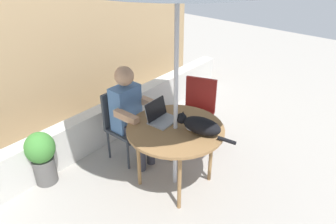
{
  "coord_description": "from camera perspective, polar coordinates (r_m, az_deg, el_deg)",
  "views": [
    {
      "loc": [
        -2.21,
        -1.74,
        2.48
      ],
      "look_at": [
        0.0,
        0.1,
        0.87
      ],
      "focal_mm": 34.38,
      "sensor_mm": 36.0,
      "label": 1
    }
  ],
  "objects": [
    {
      "name": "ground_plane",
      "position": [
        3.75,
        1.2,
        -12.21
      ],
      "size": [
        14.0,
        14.0,
        0.0
      ],
      "primitive_type": "plane",
      "color": "gray"
    },
    {
      "name": "fence_back",
      "position": [
        4.68,
        -19.26,
        8.17
      ],
      "size": [
        5.66,
        0.08,
        1.84
      ],
      "primitive_type": "cube",
      "color": "tan",
      "rests_on": "ground"
    },
    {
      "name": "planter_wall_low",
      "position": [
        4.34,
        -11.87,
        -2.38
      ],
      "size": [
        5.1,
        0.2,
        0.5
      ],
      "primitive_type": "cube",
      "color": "beige",
      "rests_on": "ground"
    },
    {
      "name": "patio_table",
      "position": [
        3.34,
        1.32,
        -3.68
      ],
      "size": [
        1.02,
        1.02,
        0.72
      ],
      "color": "olive",
      "rests_on": "ground"
    },
    {
      "name": "chair_occupied",
      "position": [
        3.91,
        -8.18,
        -1.37
      ],
      "size": [
        0.4,
        0.4,
        0.87
      ],
      "color": "#33383F",
      "rests_on": "ground"
    },
    {
      "name": "chair_empty",
      "position": [
        4.18,
        5.41,
        0.93
      ],
      "size": [
        0.51,
        0.51,
        0.87
      ],
      "color": "maroon",
      "rests_on": "ground"
    },
    {
      "name": "person_seated",
      "position": [
        3.73,
        -6.72,
        0.11
      ],
      "size": [
        0.48,
        0.48,
        1.21
      ],
      "color": "#4C72A5",
      "rests_on": "ground"
    },
    {
      "name": "laptop",
      "position": [
        3.41,
        -1.49,
        -0.52
      ],
      "size": [
        0.31,
        0.26,
        0.21
      ],
      "color": "gray",
      "rests_on": "patio_table"
    },
    {
      "name": "cat",
      "position": [
        3.21,
        5.59,
        -2.38
      ],
      "size": [
        0.25,
        0.65,
        0.17
      ],
      "color": "black",
      "rests_on": "patio_table"
    },
    {
      "name": "potted_plant_near_fence",
      "position": [
        3.79,
        -21.5,
        -7.17
      ],
      "size": [
        0.32,
        0.32,
        0.64
      ],
      "color": "#595654",
      "rests_on": "ground"
    }
  ]
}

